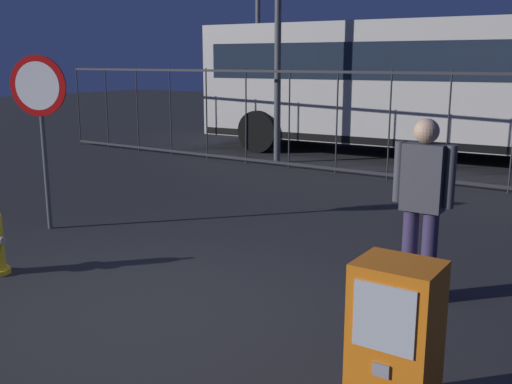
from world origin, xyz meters
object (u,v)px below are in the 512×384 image
Objects in this scene: bus_near at (429,81)px; stop_sign at (40,106)px; pedestrian at (422,200)px; newspaper_box_primary at (395,335)px.

stop_sign is at bearing -108.16° from bus_near.
bus_near is at bearing 107.75° from pedestrian.
stop_sign is 4.87m from pedestrian.
bus_near is (-2.63, 8.23, 0.76)m from pedestrian.
pedestrian is 0.16× the size of bus_near.
bus_near is at bearing 107.17° from newspaper_box_primary.
stop_sign reaches higher than pedestrian.
stop_sign reaches higher than newspaper_box_primary.
newspaper_box_primary is 5.64m from stop_sign.
stop_sign is (-5.32, 1.57, 1.03)m from newspaper_box_primary.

